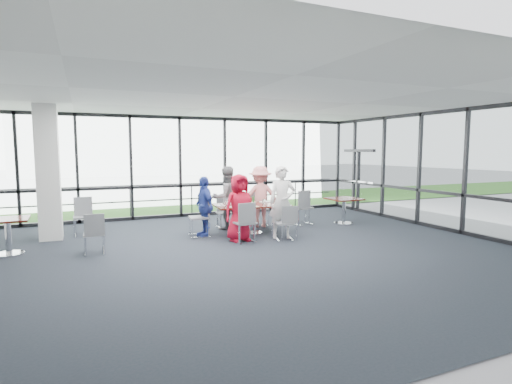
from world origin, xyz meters
name	(u,v)px	position (x,y,z in m)	size (l,w,h in m)	color
floor	(235,254)	(0.00, 0.00, -0.01)	(12.00, 10.00, 0.02)	#1D252C
ceiling	(234,97)	(0.00, 0.00, 3.20)	(12.00, 10.00, 0.04)	white
wall_front	(429,210)	(0.00, -5.00, 1.60)	(12.00, 0.10, 3.20)	silver
curtain_wall_back	(180,167)	(0.00, 5.00, 1.60)	(12.00, 0.10, 3.20)	white
curtain_wall_right	(449,171)	(6.00, 0.00, 1.60)	(0.10, 10.00, 3.20)	white
exit_door	(358,181)	(6.00, 3.75, 1.05)	(0.12, 1.60, 2.10)	black
structural_column	(48,173)	(-3.60, 3.00, 1.60)	(0.50, 0.50, 3.20)	white
apron	(156,200)	(0.00, 10.00, -0.02)	(80.00, 70.00, 0.02)	gray
grass_strip	(164,205)	(0.00, 8.00, 0.01)	(80.00, 5.00, 0.01)	#25541A
hangar_main	(159,141)	(4.00, 32.00, 3.00)	(24.00, 10.00, 6.00)	silver
guard_rail	(177,199)	(0.00, 5.60, 0.50)	(0.06, 0.06, 12.00)	#2D2D33
main_table	(251,209)	(1.09, 1.73, 0.62)	(1.94, 1.18, 0.75)	#380A08
side_table_left	(7,225)	(-4.30, 1.75, 0.62)	(0.81, 0.81, 0.75)	#380A08
side_table_right	(344,202)	(4.08, 1.90, 0.63)	(0.91, 0.91, 0.75)	#380A08
diner_near_left	(239,208)	(0.50, 1.04, 0.79)	(0.77, 0.50, 1.58)	red
diner_near_right	(282,202)	(1.56, 0.92, 0.88)	(0.64, 0.47, 1.76)	white
diner_far_left	(226,198)	(0.69, 2.52, 0.85)	(0.83, 0.51, 1.70)	slate
diner_far_right	(260,197)	(1.66, 2.46, 0.85)	(1.10, 0.57, 1.70)	pink
diner_end	(204,207)	(-0.12, 1.84, 0.75)	(0.88, 0.48, 1.50)	#2D419E
chair_main_nl	(245,223)	(0.55, 0.85, 0.46)	(0.45, 0.45, 0.92)	slate
chair_main_nr	(284,223)	(1.52, 0.70, 0.41)	(0.40, 0.40, 0.81)	slate
chair_main_fl	(225,213)	(0.72, 2.77, 0.41)	(0.40, 0.40, 0.81)	slate
chair_main_fr	(259,209)	(1.69, 2.62, 0.47)	(0.46, 0.46, 0.94)	slate
chair_main_end	(199,217)	(-0.25, 1.88, 0.48)	(0.47, 0.47, 0.96)	slate
chair_spare_la	(94,234)	(-2.68, 1.11, 0.42)	(0.41, 0.41, 0.84)	slate
chair_spare_lb	(83,217)	(-2.89, 3.16, 0.46)	(0.45, 0.45, 0.93)	slate
chair_spare_r	(302,208)	(2.89, 2.25, 0.49)	(0.48, 0.48, 0.98)	slate
plate_nl	(235,207)	(0.52, 1.43, 0.76)	(0.24, 0.24, 0.01)	white
plate_nr	(277,205)	(1.66, 1.38, 0.76)	(0.28, 0.28, 0.01)	white
plate_fl	(229,203)	(0.62, 2.15, 0.76)	(0.24, 0.24, 0.01)	white
plate_fr	(264,202)	(1.59, 2.02, 0.76)	(0.28, 0.28, 0.01)	white
plate_end	(221,206)	(0.29, 1.75, 0.76)	(0.24, 0.24, 0.01)	white
tumbler_a	(243,203)	(0.79, 1.53, 0.82)	(0.07, 0.07, 0.14)	white
tumbler_b	(264,202)	(1.35, 1.53, 0.82)	(0.07, 0.07, 0.14)	white
tumbler_c	(249,200)	(1.13, 2.01, 0.82)	(0.07, 0.07, 0.15)	white
tumbler_d	(227,204)	(0.37, 1.60, 0.82)	(0.07, 0.07, 0.14)	white
menu_a	(253,207)	(0.96, 1.34, 0.75)	(0.31, 0.22, 0.00)	beige
menu_b	(284,205)	(1.82, 1.33, 0.75)	(0.29, 0.20, 0.00)	beige
menu_c	(251,202)	(1.23, 2.12, 0.75)	(0.32, 0.22, 0.00)	beige
condiment_caddy	(251,203)	(1.09, 1.78, 0.77)	(0.10, 0.07, 0.04)	black
ketchup_bottle	(251,201)	(1.10, 1.79, 0.84)	(0.06, 0.06, 0.18)	#95270C
green_bottle	(254,200)	(1.16, 1.76, 0.85)	(0.05, 0.05, 0.20)	#28752C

